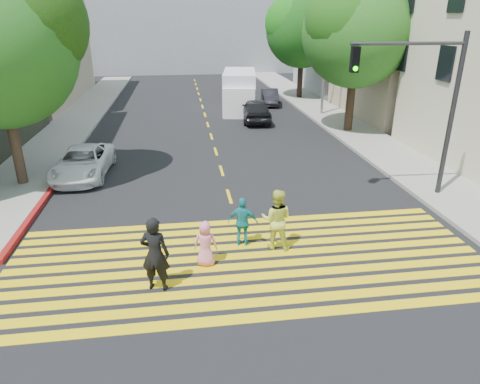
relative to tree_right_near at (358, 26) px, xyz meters
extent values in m
plane|color=black|center=(-8.23, -14.95, -5.94)|extent=(120.00, 120.00, 0.00)
cube|color=gray|center=(-16.73, 7.05, -5.87)|extent=(3.00, 40.00, 0.15)
cube|color=gray|center=(0.27, 0.05, -5.87)|extent=(3.00, 60.00, 0.15)
cube|color=maroon|center=(-15.13, -8.95, -5.86)|extent=(0.20, 8.00, 0.16)
cube|color=yellow|center=(-8.23, -16.15, -5.93)|extent=(13.40, 0.35, 0.01)
cube|color=yellow|center=(-8.23, -15.60, -5.93)|extent=(13.40, 0.35, 0.01)
cube|color=yellow|center=(-8.23, -15.05, -5.93)|extent=(13.40, 0.35, 0.01)
cube|color=yellow|center=(-8.23, -14.50, -5.93)|extent=(13.40, 0.35, 0.01)
cube|color=yellow|center=(-8.23, -13.95, -5.93)|extent=(13.40, 0.35, 0.01)
cube|color=yellow|center=(-8.23, -13.40, -5.93)|extent=(13.40, 0.35, 0.01)
cube|color=yellow|center=(-8.23, -12.85, -5.93)|extent=(13.40, 0.35, 0.01)
cube|color=yellow|center=(-8.23, -12.30, -5.93)|extent=(13.40, 0.35, 0.01)
cube|color=yellow|center=(-8.23, -11.75, -5.93)|extent=(13.40, 0.35, 0.01)
cube|color=yellow|center=(-8.23, -11.20, -5.93)|extent=(13.40, 0.35, 0.01)
cube|color=yellow|center=(-8.23, -8.95, -5.94)|extent=(0.12, 1.40, 0.01)
cube|color=yellow|center=(-8.23, -5.95, -5.94)|extent=(0.12, 1.40, 0.01)
cube|color=yellow|center=(-8.23, -2.95, -5.94)|extent=(0.12, 1.40, 0.01)
cube|color=yellow|center=(-8.23, 0.05, -5.94)|extent=(0.12, 1.40, 0.01)
cube|color=yellow|center=(-8.23, 3.05, -5.94)|extent=(0.12, 1.40, 0.01)
cube|color=yellow|center=(-8.23, 6.05, -5.94)|extent=(0.12, 1.40, 0.01)
cube|color=yellow|center=(-8.23, 9.05, -5.94)|extent=(0.12, 1.40, 0.01)
cube|color=yellow|center=(-8.23, 12.05, -5.94)|extent=(0.12, 1.40, 0.01)
cube|color=yellow|center=(-8.23, 15.05, -5.94)|extent=(0.12, 1.40, 0.01)
cube|color=yellow|center=(-8.23, 18.05, -5.94)|extent=(0.12, 1.40, 0.01)
cube|color=yellow|center=(-8.23, 21.05, -5.94)|extent=(0.12, 1.40, 0.01)
cube|color=yellow|center=(-8.23, 24.05, -5.94)|extent=(0.12, 1.40, 0.01)
cube|color=tan|center=(6.77, 4.05, -0.94)|extent=(10.00, 10.00, 10.00)
cube|color=gray|center=(6.77, 15.05, -0.94)|extent=(10.00, 10.00, 10.00)
cube|color=gray|center=(-8.23, 33.05, 0.06)|extent=(30.00, 8.00, 12.00)
cylinder|color=#402821|center=(-16.42, -6.66, -4.44)|extent=(0.41, 0.41, 3.00)
sphere|color=black|center=(-15.27, -6.36, 0.24)|extent=(4.42, 4.42, 4.34)
cylinder|color=#332417|center=(-0.07, -0.06, -4.34)|extent=(0.59, 0.59, 3.20)
sphere|color=#134B11|center=(-0.07, -0.06, -0.33)|extent=(7.45, 7.45, 6.03)
sphere|color=#18600B|center=(1.00, 0.58, 0.58)|extent=(5.59, 5.59, 4.52)
sphere|color=#216519|center=(-1.03, -0.55, 0.28)|extent=(5.21, 5.21, 4.22)
cylinder|color=black|center=(0.07, 11.41, -4.40)|extent=(0.43, 0.43, 3.07)
sphere|color=#13330B|center=(0.07, 11.41, -0.53)|extent=(5.86, 5.86, 5.85)
sphere|color=black|center=(1.24, 11.71, 0.35)|extent=(4.39, 4.39, 4.39)
sphere|color=#0A5D10|center=(-0.96, 11.22, 0.06)|extent=(4.10, 4.10, 4.10)
imported|color=black|center=(-10.71, -14.66, -4.95)|extent=(0.82, 0.65, 1.98)
imported|color=#D0DC4D|center=(-7.30, -13.03, -5.02)|extent=(1.07, 0.95, 1.85)
imported|color=pink|center=(-9.42, -13.70, -5.28)|extent=(0.70, 0.51, 1.31)
imported|color=teal|center=(-8.25, -12.76, -5.17)|extent=(0.97, 0.61, 1.53)
imported|color=white|center=(-14.16, -5.80, -5.32)|extent=(2.26, 4.56, 1.24)
imported|color=black|center=(-5.01, 3.53, -5.19)|extent=(2.14, 4.55, 1.50)
imported|color=#9195AD|center=(-4.70, 16.40, -5.31)|extent=(2.34, 4.52, 1.25)
imported|color=black|center=(-2.94, 9.09, -5.34)|extent=(1.74, 3.76, 1.19)
cube|color=white|center=(-5.57, 7.43, -4.54)|extent=(3.05, 5.86, 2.80)
cube|color=white|center=(-5.93, 5.00, -4.93)|extent=(2.30, 1.64, 2.01)
cylinder|color=black|center=(-6.75, 5.58, -5.55)|extent=(0.39, 0.82, 0.78)
cylinder|color=black|center=(-4.98, 5.31, -5.55)|extent=(0.39, 0.82, 0.78)
cylinder|color=black|center=(-6.15, 9.56, -5.55)|extent=(0.39, 0.82, 0.78)
cylinder|color=black|center=(-4.38, 9.29, -5.55)|extent=(0.39, 0.82, 0.78)
cylinder|color=#252529|center=(-0.28, -9.97, -2.96)|extent=(0.19, 0.19, 5.97)
cylinder|color=#333336|center=(-2.27, -9.89, -0.37)|extent=(3.98, 0.29, 0.12)
cube|color=black|center=(-4.06, -9.81, -0.87)|extent=(0.27, 0.27, 0.84)
sphere|color=#19DD00|center=(-4.06, -9.95, -1.15)|extent=(0.17, 0.17, 0.16)
cylinder|color=gray|center=(-0.14, 4.75, -0.94)|extent=(0.21, 0.21, 10.01)
camera|label=1|loc=(-9.90, -23.99, 0.44)|focal=32.00mm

